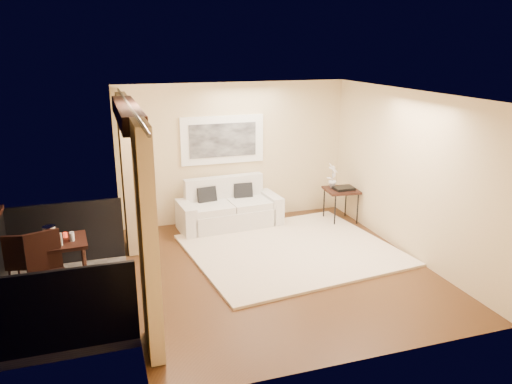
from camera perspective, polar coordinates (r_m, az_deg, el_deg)
floor at (r=7.92m, az=2.57°, el=-8.73°), size 5.00×5.00×0.00m
room_shell at (r=6.76m, az=-14.50°, el=8.72°), size 5.00×6.40×5.00m
balcony at (r=7.46m, az=-22.34°, el=-10.21°), size 1.81×2.60×1.17m
curtains at (r=7.02m, az=-13.65°, el=-0.88°), size 0.16×4.80×2.64m
artwork at (r=9.61m, az=-3.84°, el=5.96°), size 1.62×0.07×0.92m
rug at (r=8.56m, az=4.05°, el=-6.61°), size 3.60×3.22×0.04m
sofa at (r=9.58m, az=-3.17°, el=-2.05°), size 1.99×0.97×0.93m
side_table at (r=9.89m, az=9.72°, el=0.02°), size 0.66×0.66×0.66m
tray at (r=9.84m, az=9.98°, el=0.41°), size 0.39×0.29×0.05m
orchid at (r=9.86m, az=8.75°, el=1.86°), size 0.31×0.31×0.50m
bistro_table at (r=7.46m, az=-21.25°, el=-5.79°), size 0.69×0.69×0.77m
balcony_chair_far at (r=7.70m, az=-25.25°, el=-6.96°), size 0.46×0.47×0.90m
balcony_chair_near at (r=7.13m, az=-22.85°, el=-7.72°), size 0.56×0.56×1.05m
ice_bucket at (r=7.49m, az=-22.53°, el=-4.37°), size 0.18×0.18×0.20m
candle at (r=7.53m, az=-20.97°, el=-4.60°), size 0.06×0.06×0.07m
vase at (r=7.23m, az=-21.39°, el=-5.05°), size 0.04×0.04×0.18m
glass_a at (r=7.35m, az=-20.30°, el=-4.84°), size 0.06×0.06×0.12m
glass_b at (r=7.39m, az=-20.28°, el=-4.73°), size 0.06×0.06×0.12m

